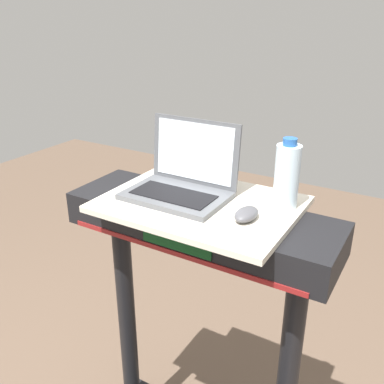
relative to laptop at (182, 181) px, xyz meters
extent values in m
cylinder|color=black|center=(-0.26, -0.02, -0.64)|extent=(0.07, 0.07, 0.92)
cylinder|color=black|center=(0.42, -0.02, -0.64)|extent=(0.07, 0.07, 0.92)
cube|color=black|center=(0.08, -0.02, -0.12)|extent=(0.90, 0.28, 0.11)
cube|color=#0C3F19|center=(0.08, -0.16, -0.12)|extent=(0.24, 0.01, 0.06)
cube|color=maroon|center=(0.08, -0.16, -0.17)|extent=(0.81, 0.00, 0.02)
cube|color=beige|center=(0.08, -0.02, -0.06)|extent=(0.61, 0.45, 0.02)
cube|color=#515459|center=(0.00, -0.04, -0.04)|extent=(0.32, 0.22, 0.02)
cube|color=black|center=(0.00, -0.05, -0.03)|extent=(0.27, 0.12, 0.00)
cube|color=#515459|center=(0.00, 0.08, 0.08)|extent=(0.32, 0.03, 0.22)
cube|color=white|center=(0.00, 0.08, 0.08)|extent=(0.28, 0.02, 0.19)
ellipsoid|color=#4C4C51|center=(0.26, -0.06, -0.03)|extent=(0.06, 0.10, 0.03)
cylinder|color=silver|center=(0.32, 0.08, 0.05)|extent=(0.08, 0.08, 0.20)
cylinder|color=#2659A5|center=(0.32, 0.08, 0.16)|extent=(0.04, 0.04, 0.02)
camera|label=1|loc=(0.69, -1.10, 0.51)|focal=40.18mm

